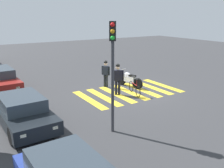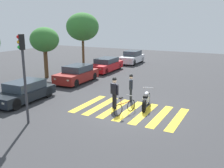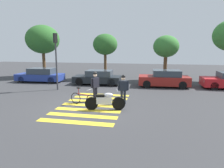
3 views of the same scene
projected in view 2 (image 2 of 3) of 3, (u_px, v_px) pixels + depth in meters
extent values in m
plane|color=#38383A|center=(129.00, 111.00, 14.13)|extent=(60.00, 60.00, 0.00)
cylinder|color=black|center=(148.00, 99.00, 15.18)|extent=(0.70, 0.28, 0.69)
cylinder|color=black|center=(144.00, 106.00, 13.86)|extent=(0.70, 0.28, 0.69)
cube|color=silver|center=(146.00, 99.00, 14.43)|extent=(0.84, 0.44, 0.36)
ellipsoid|color=silver|center=(147.00, 94.00, 14.58)|extent=(0.52, 0.33, 0.24)
cube|color=black|center=(146.00, 96.00, 14.19)|extent=(0.48, 0.32, 0.12)
cylinder|color=#A5A5AD|center=(148.00, 88.00, 14.94)|extent=(0.16, 0.61, 0.04)
torus|color=black|center=(131.00, 105.00, 13.98)|extent=(0.65, 0.21, 0.66)
torus|color=black|center=(118.00, 110.00, 13.22)|extent=(0.65, 0.21, 0.66)
cylinder|color=maroon|center=(125.00, 103.00, 13.53)|extent=(0.82, 0.26, 0.04)
cylinder|color=maroon|center=(121.00, 101.00, 13.27)|extent=(0.04, 0.04, 0.34)
cube|color=black|center=(121.00, 98.00, 13.22)|extent=(0.22, 0.15, 0.06)
cylinder|color=#99999E|center=(130.00, 95.00, 13.76)|extent=(0.15, 0.45, 0.03)
cylinder|color=#1E232D|center=(131.00, 94.00, 15.84)|extent=(0.14, 0.14, 0.80)
cylinder|color=#1E232D|center=(131.00, 95.00, 15.67)|extent=(0.14, 0.14, 0.80)
cube|color=#1E232D|center=(131.00, 84.00, 15.60)|extent=(0.51, 0.35, 0.56)
sphere|color=beige|center=(131.00, 77.00, 15.49)|extent=(0.22, 0.22, 0.22)
cylinder|color=#1E232D|center=(131.00, 83.00, 15.87)|extent=(0.09, 0.09, 0.54)
cylinder|color=#1E232D|center=(131.00, 85.00, 15.32)|extent=(0.09, 0.09, 0.54)
sphere|color=black|center=(131.00, 76.00, 15.47)|extent=(0.23, 0.23, 0.23)
cylinder|color=black|center=(114.00, 101.00, 14.44)|extent=(0.14, 0.14, 0.85)
cylinder|color=black|center=(115.00, 102.00, 14.29)|extent=(0.14, 0.14, 0.85)
cube|color=black|center=(114.00, 89.00, 14.19)|extent=(0.41, 0.53, 0.61)
sphere|color=beige|center=(114.00, 81.00, 14.08)|extent=(0.23, 0.23, 0.23)
cylinder|color=black|center=(111.00, 88.00, 14.43)|extent=(0.09, 0.09, 0.57)
cylinder|color=black|center=(118.00, 90.00, 13.95)|extent=(0.09, 0.09, 0.57)
sphere|color=black|center=(114.00, 79.00, 14.06)|extent=(0.24, 0.24, 0.24)
cube|color=yellow|center=(178.00, 119.00, 12.91)|extent=(3.53, 0.45, 0.01)
cube|color=yellow|center=(161.00, 116.00, 13.31)|extent=(3.53, 0.45, 0.01)
cube|color=yellow|center=(144.00, 113.00, 13.72)|extent=(3.53, 0.45, 0.01)
cube|color=yellow|center=(129.00, 111.00, 14.13)|extent=(3.53, 0.45, 0.01)
cube|color=yellow|center=(115.00, 108.00, 14.54)|extent=(3.53, 0.45, 0.01)
cube|color=yellow|center=(101.00, 106.00, 14.95)|extent=(3.53, 0.45, 0.01)
cube|color=yellow|center=(88.00, 104.00, 15.35)|extent=(3.53, 0.45, 0.01)
cylinder|color=black|center=(16.00, 104.00, 14.16)|extent=(0.68, 0.24, 0.67)
cylinder|color=black|center=(48.00, 92.00, 16.60)|extent=(0.68, 0.24, 0.67)
cylinder|color=black|center=(30.00, 89.00, 17.26)|extent=(0.68, 0.24, 0.67)
cube|color=black|center=(23.00, 94.00, 15.68)|extent=(4.15, 1.94, 0.56)
cube|color=#333D47|center=(25.00, 85.00, 15.73)|extent=(2.26, 1.65, 0.51)
cube|color=#F2EDCC|center=(4.00, 103.00, 13.67)|extent=(0.09, 0.20, 0.12)
cylinder|color=black|center=(75.00, 83.00, 19.10)|extent=(0.64, 0.24, 0.63)
cylinder|color=black|center=(58.00, 81.00, 19.77)|extent=(0.64, 0.24, 0.63)
cylinder|color=black|center=(94.00, 76.00, 21.53)|extent=(0.64, 0.24, 0.63)
cylinder|color=black|center=(78.00, 75.00, 22.21)|extent=(0.64, 0.24, 0.63)
cube|color=maroon|center=(77.00, 76.00, 20.60)|extent=(4.16, 1.98, 0.71)
cube|color=#333D47|center=(78.00, 68.00, 20.63)|extent=(2.27, 1.69, 0.50)
cube|color=#F2EDCC|center=(68.00, 80.00, 18.57)|extent=(0.09, 0.20, 0.12)
cube|color=#F2EDCC|center=(55.00, 79.00, 19.07)|extent=(0.09, 0.20, 0.12)
cylinder|color=black|center=(106.00, 71.00, 23.63)|extent=(0.62, 0.24, 0.61)
cylinder|color=black|center=(91.00, 70.00, 24.31)|extent=(0.62, 0.24, 0.61)
cylinder|color=black|center=(119.00, 66.00, 26.30)|extent=(0.62, 0.24, 0.61)
cylinder|color=black|center=(105.00, 65.00, 26.98)|extent=(0.62, 0.24, 0.61)
cube|color=red|center=(105.00, 66.00, 25.26)|extent=(4.56, 2.01, 0.68)
cube|color=#333D47|center=(106.00, 60.00, 25.32)|extent=(2.49, 1.71, 0.46)
cube|color=#F2EDCC|center=(100.00, 69.00, 23.05)|extent=(0.09, 0.20, 0.12)
cube|color=#F2EDCC|center=(89.00, 68.00, 23.55)|extent=(0.09, 0.20, 0.12)
cylinder|color=black|center=(134.00, 63.00, 28.47)|extent=(0.73, 0.25, 0.72)
cylinder|color=black|center=(121.00, 62.00, 29.11)|extent=(0.73, 0.25, 0.72)
cylinder|color=black|center=(142.00, 59.00, 30.90)|extent=(0.73, 0.25, 0.72)
cylinder|color=black|center=(130.00, 59.00, 31.54)|extent=(0.73, 0.25, 0.72)
cube|color=silver|center=(132.00, 59.00, 29.96)|extent=(4.14, 1.88, 0.73)
cube|color=#333D47|center=(133.00, 53.00, 29.98)|extent=(2.26, 1.60, 0.56)
cube|color=#F2EDCC|center=(130.00, 60.00, 27.95)|extent=(0.09, 0.20, 0.12)
cube|color=#F2EDCC|center=(121.00, 60.00, 28.42)|extent=(0.09, 0.20, 0.12)
cylinder|color=#38383D|center=(26.00, 88.00, 12.00)|extent=(0.12, 0.12, 3.58)
cube|color=black|center=(22.00, 42.00, 11.49)|extent=(0.33, 0.33, 0.70)
sphere|color=red|center=(18.00, 37.00, 11.38)|extent=(0.16, 0.16, 0.16)
sphere|color=orange|center=(19.00, 42.00, 11.43)|extent=(0.16, 0.16, 0.16)
sphere|color=green|center=(19.00, 47.00, 11.49)|extent=(0.16, 0.16, 0.16)
cylinder|color=brown|center=(46.00, 64.00, 22.21)|extent=(0.34, 0.34, 2.41)
ellipsoid|color=#387A33|center=(44.00, 40.00, 21.70)|extent=(2.47, 2.47, 2.10)
cylinder|color=brown|center=(83.00, 53.00, 27.12)|extent=(0.26, 0.26, 3.03)
ellipsoid|color=#387A33|center=(83.00, 27.00, 26.45)|extent=(3.39, 3.39, 2.89)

